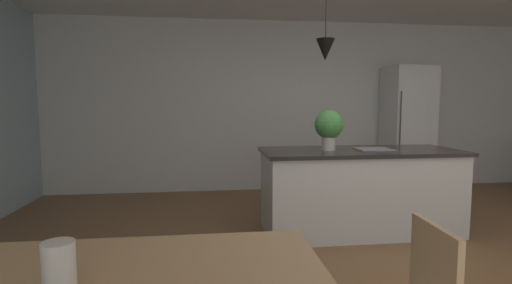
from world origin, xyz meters
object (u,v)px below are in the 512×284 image
at_px(kitchen_island, 359,190).
at_px(refrigerator, 407,129).
at_px(potted_plant_on_island, 329,126).
at_px(vase_on_dining_table, 59,267).

height_order(kitchen_island, refrigerator, refrigerator).
relative_size(potted_plant_on_island, vase_on_dining_table, 2.35).
xyz_separation_m(kitchen_island, refrigerator, (1.53, 1.84, 0.53)).
xyz_separation_m(kitchen_island, vase_on_dining_table, (-2.15, -2.53, 0.35)).
bearing_deg(refrigerator, vase_on_dining_table, -130.14).
bearing_deg(potted_plant_on_island, kitchen_island, 0.00).
height_order(kitchen_island, vase_on_dining_table, kitchen_island).
xyz_separation_m(refrigerator, potted_plant_on_island, (-1.89, -1.84, 0.16)).
distance_m(refrigerator, vase_on_dining_table, 5.72).
bearing_deg(kitchen_island, potted_plant_on_island, 180.00).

